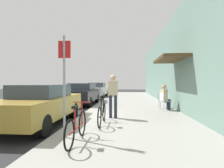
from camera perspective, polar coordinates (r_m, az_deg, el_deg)
The scene contains 14 objects.
ground_plane at distance 7.73m, azimuth -10.38°, elevation -10.84°, with size 60.00×60.00×0.00m, color #2D2D30.
sidewalk_slab at distance 9.42m, azimuth 6.45°, elevation -8.39°, with size 4.50×32.00×0.12m, color #9E9B93.
building_facade at distance 9.72m, azimuth 20.83°, elevation 6.88°, with size 1.40×32.00×5.20m.
parked_car_0 at distance 6.93m, azimuth -21.83°, elevation -5.93°, with size 1.80×4.40×1.44m.
parked_car_1 at distance 12.43m, azimuth -9.52°, elevation -2.98°, with size 1.80×4.40×1.46m.
parked_car_2 at distance 18.27m, azimuth -4.82°, elevation -1.80°, with size 1.80×4.40×1.48m.
parking_meter at distance 10.03m, azimuth -3.98°, elevation -3.09°, with size 0.12×0.10×1.32m.
street_sign at distance 4.72m, azimuth -14.99°, elevation 1.88°, with size 0.32×0.06×2.60m.
bicycle_0 at distance 4.39m, azimuth -11.17°, elevation -13.30°, with size 0.46×1.71×0.90m.
bicycle_1 at distance 6.09m, azimuth -3.23°, elevation -9.37°, with size 0.46×1.71×0.90m.
cafe_chair_0 at distance 9.44m, azimuth 16.27°, elevation -4.94°, with size 0.54×0.54×0.87m.
seated_patron_0 at distance 9.45m, azimuth 16.60°, elevation -3.77°, with size 0.50×0.45×1.29m.
cafe_chair_1 at distance 10.22m, azimuth 15.39°, elevation -4.52°, with size 0.52×0.52×0.87m.
pedestrian_standing at distance 7.04m, azimuth 0.35°, elevation -2.76°, with size 0.36×0.22×1.70m.
Camera 1 is at (2.01, -7.31, 1.53)m, focal length 28.65 mm.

